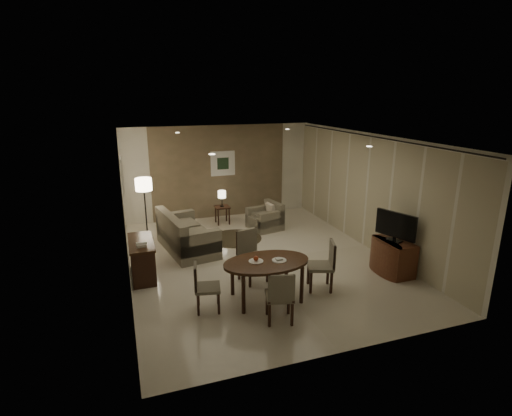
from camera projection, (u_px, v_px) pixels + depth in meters
name	position (u px, v px, depth m)	size (l,w,h in m)	color
room_shell	(253.00, 197.00, 8.88)	(5.50, 7.00, 2.70)	beige
taupe_accent	(220.00, 172.00, 11.68)	(3.96, 0.03, 2.70)	#7A644C
curtain_wall	(367.00, 193.00, 9.37)	(0.08, 6.70, 2.58)	beige
curtain_rod	(371.00, 136.00, 9.00)	(0.03, 0.03, 6.80)	black
art_back_frame	(223.00, 163.00, 11.62)	(0.72, 0.03, 0.72)	silver
art_back_canvas	(223.00, 164.00, 11.61)	(0.34, 0.01, 0.34)	#1C321B
art_left_frame	(122.00, 176.00, 8.62)	(0.03, 0.60, 0.80)	silver
art_left_canvas	(123.00, 176.00, 8.62)	(0.01, 0.46, 0.64)	gray
downlight_nl	(212.00, 154.00, 6.07)	(0.10, 0.10, 0.01)	white
downlight_nr	(369.00, 146.00, 6.95)	(0.10, 0.10, 0.01)	white
downlight_fl	(177.00, 133.00, 9.34)	(0.10, 0.10, 0.01)	white
downlight_fr	(287.00, 129.00, 10.22)	(0.10, 0.10, 0.01)	white
console_desk	(142.00, 259.00, 8.01)	(0.48, 1.20, 0.75)	#432715
telephone	(141.00, 244.00, 7.62)	(0.20, 0.14, 0.09)	white
tv_cabinet	(393.00, 257.00, 8.19)	(0.48, 0.90, 0.70)	brown
flat_tv	(396.00, 226.00, 7.99)	(0.06, 0.88, 0.60)	black
dining_table	(266.00, 280.00, 7.12)	(1.56, 0.97, 0.73)	#432715
chair_near	(279.00, 295.00, 6.42)	(0.44, 0.44, 0.90)	gray
chair_far	(253.00, 257.00, 7.78)	(0.49, 0.49, 1.01)	gray
chair_left	(208.00, 287.00, 6.74)	(0.41, 0.41, 0.85)	gray
chair_right	(320.00, 266.00, 7.47)	(0.46, 0.46, 0.94)	gray
plate_a	(256.00, 261.00, 7.01)	(0.26, 0.26, 0.02)	white
plate_b	(279.00, 260.00, 7.04)	(0.26, 0.26, 0.02)	white
fruit_apple	(256.00, 258.00, 6.99)	(0.09, 0.09, 0.09)	#9A2F11
napkin	(279.00, 259.00, 7.04)	(0.12, 0.08, 0.03)	white
round_rug	(235.00, 238.00, 10.19)	(1.34, 1.34, 0.01)	#453A27
sofa	(187.00, 232.00, 9.36)	(0.95, 1.90, 0.90)	gray
armchair	(265.00, 216.00, 10.82)	(0.81, 0.76, 0.72)	gray
side_table	(222.00, 215.00, 11.30)	(0.40, 0.40, 0.50)	#331E11
table_lamp	(222.00, 198.00, 11.16)	(0.22, 0.22, 0.50)	#FFEAC1
floor_lamp	(146.00, 209.00, 9.92)	(0.40, 0.40, 1.58)	#FFE5B7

